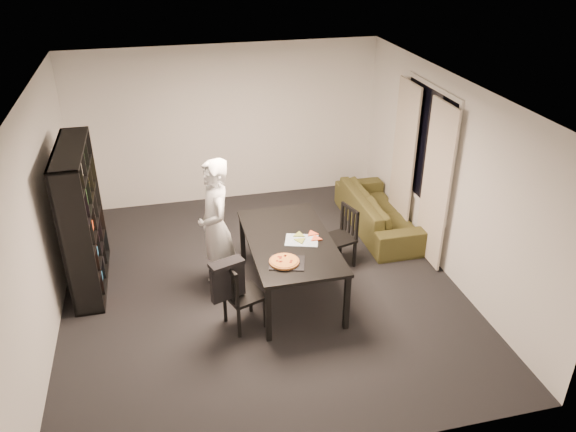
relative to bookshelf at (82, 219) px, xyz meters
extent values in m
cube|color=black|center=(2.16, -0.60, -0.95)|extent=(5.00, 5.50, 0.01)
cube|color=white|center=(2.16, -0.60, 1.65)|extent=(5.00, 5.50, 0.01)
cube|color=white|center=(2.16, 2.15, 0.35)|extent=(5.00, 0.01, 2.60)
cube|color=white|center=(2.16, -3.35, 0.35)|extent=(5.00, 0.01, 2.60)
cube|color=white|center=(-0.34, -0.60, 0.35)|extent=(0.01, 5.50, 2.60)
cube|color=white|center=(4.66, -0.60, 0.35)|extent=(0.01, 5.50, 2.60)
cube|color=black|center=(4.64, 0.00, 0.55)|extent=(0.02, 1.40, 1.60)
cube|color=white|center=(4.64, 0.00, 0.55)|extent=(0.03, 1.52, 1.72)
cube|color=beige|center=(4.56, -0.52, 0.20)|extent=(0.03, 0.70, 2.25)
cube|color=beige|center=(4.56, 0.52, 0.20)|extent=(0.03, 0.70, 2.25)
cube|color=black|center=(0.00, 0.00, 0.00)|extent=(0.35, 1.50, 1.90)
cube|color=black|center=(2.49, -0.82, -0.20)|extent=(1.03, 1.85, 0.04)
cube|color=black|center=(2.02, -1.69, -0.59)|extent=(0.06, 0.06, 0.73)
cube|color=black|center=(2.95, -1.69, -0.59)|extent=(0.06, 0.06, 0.73)
cube|color=black|center=(2.02, 0.05, -0.59)|extent=(0.06, 0.06, 0.73)
cube|color=black|center=(2.95, 0.05, -0.59)|extent=(0.06, 0.06, 0.73)
cube|color=black|center=(1.81, -1.34, -0.54)|extent=(0.52, 0.52, 0.04)
cube|color=black|center=(1.64, -1.40, -0.30)|extent=(0.17, 0.39, 0.43)
cube|color=black|center=(1.64, -1.40, -0.10)|extent=(0.16, 0.37, 0.05)
cube|color=black|center=(2.04, -1.45, -0.75)|extent=(0.04, 0.04, 0.40)
cube|color=black|center=(1.92, -1.12, -0.75)|extent=(0.04, 0.04, 0.40)
cube|color=black|center=(1.71, -1.56, -0.75)|extent=(0.04, 0.04, 0.40)
cube|color=black|center=(1.59, -1.23, -0.75)|extent=(0.04, 0.04, 0.40)
cube|color=black|center=(3.28, -0.35, -0.54)|extent=(0.49, 0.49, 0.04)
cube|color=black|center=(3.45, -0.30, -0.31)|extent=(0.15, 0.39, 0.42)
cube|color=black|center=(3.45, -0.30, -0.12)|extent=(0.13, 0.37, 0.05)
cube|color=black|center=(3.07, -0.23, -0.76)|extent=(0.04, 0.04, 0.39)
cube|color=black|center=(3.17, -0.56, -0.76)|extent=(0.04, 0.04, 0.39)
cube|color=black|center=(3.39, -0.14, -0.76)|extent=(0.04, 0.04, 0.39)
cube|color=black|center=(3.49, -0.46, -0.76)|extent=(0.04, 0.04, 0.39)
cube|color=black|center=(1.62, -1.41, -0.27)|extent=(0.41, 0.21, 0.43)
cube|color=black|center=(1.62, -1.41, -0.03)|extent=(0.42, 0.29, 0.05)
imported|color=white|center=(1.61, -0.50, -0.06)|extent=(0.50, 0.70, 1.79)
cube|color=black|center=(2.33, -1.33, -0.17)|extent=(0.48, 0.42, 0.01)
cylinder|color=#9D5D2D|center=(2.30, -1.33, -0.16)|extent=(0.35, 0.35, 0.02)
cylinder|color=gold|center=(2.30, -1.33, -0.14)|extent=(0.31, 0.31, 0.01)
cube|color=silver|center=(2.62, -0.88, -0.18)|extent=(0.47, 0.41, 0.01)
imported|color=#393516|center=(4.22, 0.49, -0.66)|extent=(0.78, 2.00, 0.58)
camera|label=1|loc=(1.06, -6.63, 3.32)|focal=35.00mm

